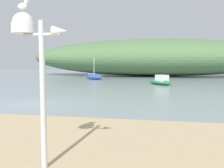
# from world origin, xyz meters

# --- Properties ---
(ground_plane) EXTENTS (120.00, 120.00, 0.00)m
(ground_plane) POSITION_xyz_m (0.00, 0.00, 0.00)
(ground_plane) COLOR gray
(distant_hill) EXTENTS (42.47, 13.53, 6.24)m
(distant_hill) POSITION_xyz_m (5.82, 31.18, 3.12)
(distant_hill) COLOR #517547
(distant_hill) RESTS_ON ground
(mast_structure) EXTENTS (1.18, 0.47, 3.24)m
(mast_structure) POSITION_xyz_m (4.87, -8.43, 2.84)
(mast_structure) COLOR silver
(mast_structure) RESTS_ON beach_sand
(seagull_on_radar) EXTENTS (0.33, 0.18, 0.23)m
(seagull_on_radar) POSITION_xyz_m (4.72, -8.44, 3.58)
(seagull_on_radar) COLOR orange
(seagull_on_radar) RESTS_ON mast_structure
(motorboat_by_sandbar) EXTENTS (3.03, 3.44, 1.05)m
(motorboat_by_sandbar) POSITION_xyz_m (7.32, 14.42, 0.38)
(motorboat_by_sandbar) COLOR #287A4C
(motorboat_by_sandbar) RESTS_ON ground
(sailboat_outer_mooring) EXTENTS (3.19, 2.49, 2.98)m
(sailboat_outer_mooring) POSITION_xyz_m (-1.66, 20.75, 0.38)
(sailboat_outer_mooring) COLOR #2D4C9E
(sailboat_outer_mooring) RESTS_ON ground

